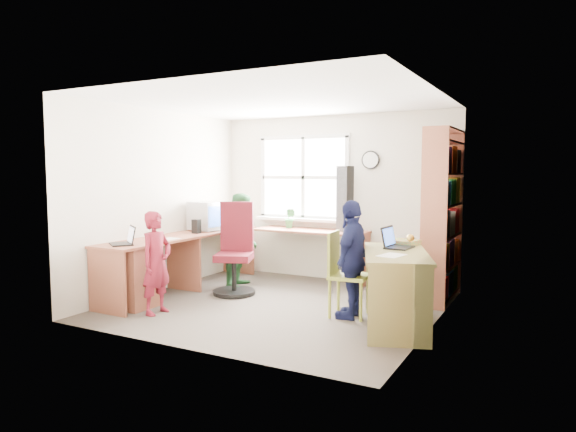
% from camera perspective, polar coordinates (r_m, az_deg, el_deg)
% --- Properties ---
extents(room, '(3.64, 3.44, 2.44)m').
position_cam_1_polar(room, '(6.07, -0.59, 1.46)').
color(room, '#443C35').
rests_on(room, ground).
extents(l_desk, '(2.38, 2.95, 0.75)m').
position_cam_1_polar(l_desk, '(6.60, -12.35, -5.04)').
color(l_desk, '#99543D').
rests_on(l_desk, ground).
extents(right_desk, '(1.04, 1.47, 0.77)m').
position_cam_1_polar(right_desk, '(5.38, 11.87, -6.15)').
color(right_desk, olive).
rests_on(right_desk, ground).
extents(bookshelf, '(0.30, 1.02, 2.10)m').
position_cam_1_polar(bookshelf, '(6.56, 16.80, -0.38)').
color(bookshelf, '#99543D').
rests_on(bookshelf, ground).
extents(swivel_chair, '(0.72, 0.72, 1.19)m').
position_cam_1_polar(swivel_chair, '(6.74, -5.89, -4.26)').
color(swivel_chair, black).
rests_on(swivel_chair, ground).
extents(wooden_chair, '(0.45, 0.45, 0.93)m').
position_cam_1_polar(wooden_chair, '(5.71, 6.15, -6.01)').
color(wooden_chair, '#9FA938').
rests_on(wooden_chair, ground).
extents(crt_monitor, '(0.47, 0.43, 0.41)m').
position_cam_1_polar(crt_monitor, '(7.37, -9.05, 0.00)').
color(crt_monitor, silver).
rests_on(crt_monitor, l_desk).
extents(laptop_left, '(0.40, 0.39, 0.21)m').
position_cam_1_polar(laptop_left, '(6.20, -17.64, -2.58)').
color(laptop_left, black).
rests_on(laptop_left, l_desk).
extents(laptop_right, '(0.30, 0.35, 0.23)m').
position_cam_1_polar(laptop_right, '(5.61, 11.79, -2.94)').
color(laptop_right, black).
rests_on(laptop_right, right_desk).
extents(speaker_a, '(0.10, 0.10, 0.19)m').
position_cam_1_polar(speaker_a, '(7.08, -10.14, -1.14)').
color(speaker_a, black).
rests_on(speaker_a, l_desk).
extents(speaker_b, '(0.11, 0.11, 0.18)m').
position_cam_1_polar(speaker_b, '(7.51, -8.06, -0.82)').
color(speaker_b, black).
rests_on(speaker_b, l_desk).
extents(cd_tower, '(0.22, 0.21, 0.92)m').
position_cam_1_polar(cd_tower, '(7.21, 6.35, 1.91)').
color(cd_tower, black).
rests_on(cd_tower, l_desk).
extents(game_box, '(0.32, 0.32, 0.06)m').
position_cam_1_polar(game_box, '(5.88, 12.86, -2.86)').
color(game_box, red).
rests_on(game_box, right_desk).
extents(paper_a, '(0.21, 0.29, 0.00)m').
position_cam_1_polar(paper_a, '(6.54, -13.22, -2.52)').
color(paper_a, silver).
rests_on(paper_a, l_desk).
extents(paper_b, '(0.26, 0.32, 0.00)m').
position_cam_1_polar(paper_b, '(5.11, 11.44, -4.31)').
color(paper_b, silver).
rests_on(paper_b, right_desk).
extents(potted_plant, '(0.17, 0.15, 0.30)m').
position_cam_1_polar(potted_plant, '(7.58, 0.23, -0.25)').
color(potted_plant, '#327F42').
rests_on(potted_plant, l_desk).
extents(person_red, '(0.28, 0.42, 1.15)m').
position_cam_1_polar(person_red, '(5.92, -14.41, -5.05)').
color(person_red, maroon).
rests_on(person_red, ground).
extents(person_green, '(0.60, 0.71, 1.29)m').
position_cam_1_polar(person_green, '(7.14, -5.08, -2.65)').
color(person_green, '#296634').
rests_on(person_green, ground).
extents(person_navy, '(0.34, 0.76, 1.29)m').
position_cam_1_polar(person_navy, '(5.61, 7.13, -4.78)').
color(person_navy, '#151942').
rests_on(person_navy, ground).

